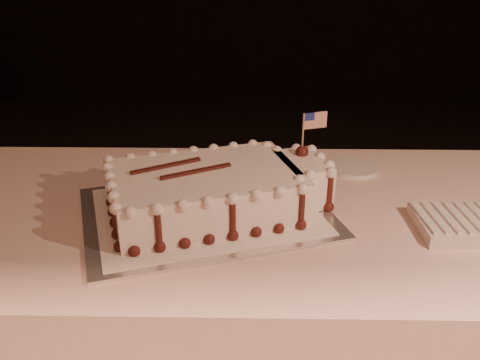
{
  "coord_description": "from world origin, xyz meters",
  "views": [
    {
      "loc": [
        -0.02,
        -0.54,
        1.36
      ],
      "look_at": [
        -0.04,
        0.57,
        0.84
      ],
      "focal_mm": 40.0,
      "sensor_mm": 36.0,
      "label": 1
    }
  ],
  "objects_px": {
    "sheet_cake": "(218,190)",
    "side_plate": "(354,168)",
    "napkin_stack": "(468,224)",
    "cake_board": "(206,213)",
    "banquet_table": "(255,332)"
  },
  "relations": [
    {
      "from": "cake_board",
      "to": "napkin_stack",
      "type": "height_order",
      "value": "napkin_stack"
    },
    {
      "from": "banquet_table",
      "to": "side_plate",
      "type": "height_order",
      "value": "side_plate"
    },
    {
      "from": "napkin_stack",
      "to": "sheet_cake",
      "type": "bearing_deg",
      "value": 172.6
    },
    {
      "from": "cake_board",
      "to": "banquet_table",
      "type": "bearing_deg",
      "value": -5.85
    },
    {
      "from": "cake_board",
      "to": "side_plate",
      "type": "xyz_separation_m",
      "value": [
        0.4,
        0.27,
        0.0
      ]
    },
    {
      "from": "banquet_table",
      "to": "sheet_cake",
      "type": "distance_m",
      "value": 0.45
    },
    {
      "from": "sheet_cake",
      "to": "cake_board",
      "type": "bearing_deg",
      "value": -161.73
    },
    {
      "from": "banquet_table",
      "to": "napkin_stack",
      "type": "xyz_separation_m",
      "value": [
        0.47,
        -0.09,
        0.39
      ]
    },
    {
      "from": "sheet_cake",
      "to": "side_plate",
      "type": "height_order",
      "value": "sheet_cake"
    },
    {
      "from": "cake_board",
      "to": "side_plate",
      "type": "bearing_deg",
      "value": 16.15
    },
    {
      "from": "banquet_table",
      "to": "sheet_cake",
      "type": "xyz_separation_m",
      "value": [
        -0.09,
        -0.02,
        0.44
      ]
    },
    {
      "from": "napkin_stack",
      "to": "cake_board",
      "type": "bearing_deg",
      "value": 173.85
    },
    {
      "from": "sheet_cake",
      "to": "side_plate",
      "type": "bearing_deg",
      "value": 35.25
    },
    {
      "from": "cake_board",
      "to": "side_plate",
      "type": "relative_size",
      "value": 4.15
    },
    {
      "from": "cake_board",
      "to": "sheet_cake",
      "type": "distance_m",
      "value": 0.06
    }
  ]
}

